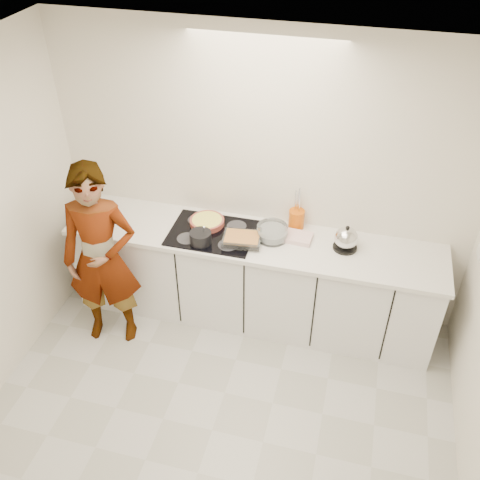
% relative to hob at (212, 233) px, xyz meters
% --- Properties ---
extents(floor, '(3.60, 3.20, 0.00)m').
position_rel_hob_xyz_m(floor, '(0.35, -1.26, -0.92)').
color(floor, beige).
rests_on(floor, ground).
extents(ceiling, '(3.60, 3.20, 0.00)m').
position_rel_hob_xyz_m(ceiling, '(0.35, -1.26, 1.68)').
color(ceiling, white).
rests_on(ceiling, wall_back).
extents(wall_back, '(3.60, 0.00, 2.60)m').
position_rel_hob_xyz_m(wall_back, '(0.35, 0.34, 0.38)').
color(wall_back, white).
rests_on(wall_back, ground).
extents(base_cabinets, '(3.20, 0.58, 0.87)m').
position_rel_hob_xyz_m(base_cabinets, '(0.35, 0.02, -0.48)').
color(base_cabinets, white).
rests_on(base_cabinets, floor).
extents(countertop, '(3.24, 0.64, 0.04)m').
position_rel_hob_xyz_m(countertop, '(0.35, 0.02, -0.03)').
color(countertop, white).
rests_on(countertop, base_cabinets).
extents(hob, '(0.72, 0.54, 0.01)m').
position_rel_hob_xyz_m(hob, '(0.00, 0.00, 0.00)').
color(hob, black).
rests_on(hob, countertop).
extents(tart_dish, '(0.33, 0.33, 0.05)m').
position_rel_hob_xyz_m(tart_dish, '(-0.08, 0.10, 0.03)').
color(tart_dish, '#A14437').
rests_on(tart_dish, hob).
extents(saucepan, '(0.23, 0.23, 0.17)m').
position_rel_hob_xyz_m(saucepan, '(-0.05, -0.16, 0.06)').
color(saucepan, black).
rests_on(saucepan, hob).
extents(baking_dish, '(0.34, 0.26, 0.06)m').
position_rel_hob_xyz_m(baking_dish, '(0.28, -0.07, 0.04)').
color(baking_dish, silver).
rests_on(baking_dish, hob).
extents(mixing_bowl, '(0.32, 0.32, 0.12)m').
position_rel_hob_xyz_m(mixing_bowl, '(0.51, 0.06, 0.05)').
color(mixing_bowl, silver).
rests_on(mixing_bowl, countertop).
extents(tea_towel, '(0.25, 0.19, 0.04)m').
position_rel_hob_xyz_m(tea_towel, '(0.72, 0.10, 0.01)').
color(tea_towel, white).
rests_on(tea_towel, countertop).
extents(kettle, '(0.24, 0.24, 0.23)m').
position_rel_hob_xyz_m(kettle, '(1.12, 0.07, 0.09)').
color(kettle, black).
rests_on(kettle, countertop).
extents(utensil_crock, '(0.17, 0.17, 0.17)m').
position_rel_hob_xyz_m(utensil_crock, '(0.68, 0.27, 0.08)').
color(utensil_crock, '#CF5707').
rests_on(utensil_crock, countertop).
extents(cook, '(0.70, 0.54, 1.72)m').
position_rel_hob_xyz_m(cook, '(-0.80, -0.50, -0.06)').
color(cook, white).
rests_on(cook, floor).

